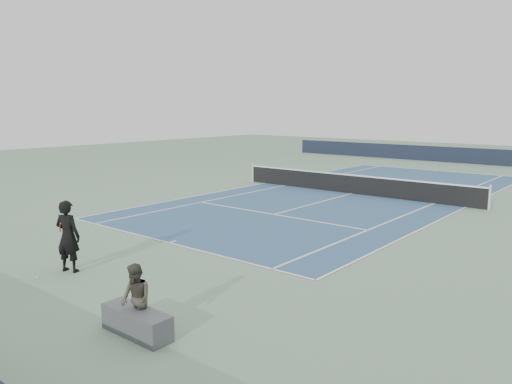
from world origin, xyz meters
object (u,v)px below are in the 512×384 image
Objects in this scene: tennis_player at (68,236)px; tennis_ball at (38,278)px; spectator_bench at (136,310)px; tennis_net at (352,184)px.

tennis_player reaches higher than tennis_ball.
tennis_ball is 0.04× the size of spectator_bench.
tennis_ball is (-0.09, -0.83, -0.91)m from tennis_player.
tennis_player is at bearing 84.06° from tennis_ball.
spectator_bench is at bearing -74.81° from tennis_net.
tennis_player is at bearing 164.72° from spectator_bench.
tennis_net is 16.18m from tennis_ball.
spectator_bench is (4.49, -16.54, -0.01)m from tennis_net.
spectator_bench is at bearing -4.70° from tennis_ball.
tennis_player reaches higher than spectator_bench.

